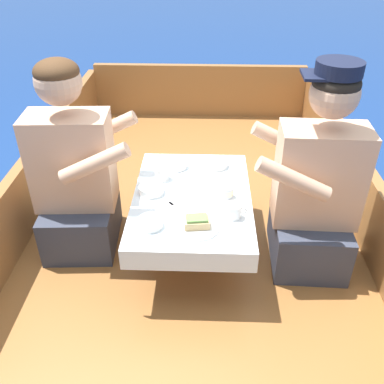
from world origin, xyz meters
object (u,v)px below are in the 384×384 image
at_px(tin_can, 227,192).
at_px(person_starboard, 315,189).
at_px(coffee_cup_port, 233,211).
at_px(sandwich, 197,222).
at_px(coffee_cup_starboard, 162,173).
at_px(person_port, 76,177).

bearing_deg(tin_can, person_starboard, -5.19).
relative_size(person_starboard, tin_can, 15.53).
bearing_deg(coffee_cup_port, sandwich, -152.79).
distance_m(sandwich, coffee_cup_port, 0.19).
distance_m(person_starboard, tin_can, 0.43).
bearing_deg(person_starboard, tin_can, -3.21).
height_order(coffee_cup_port, coffee_cup_starboard, coffee_cup_starboard).
bearing_deg(coffee_cup_starboard, person_port, -167.00).
bearing_deg(person_port, coffee_cup_starboard, 9.74).
bearing_deg(person_starboard, person_port, -2.61).
xyz_separation_m(person_port, person_starboard, (1.19, -0.10, 0.01)).
distance_m(coffee_cup_port, tin_can, 0.17).
xyz_separation_m(coffee_cup_port, tin_can, (-0.02, 0.17, -0.01)).
bearing_deg(tin_can, sandwich, -118.85).
bearing_deg(person_port, person_starboard, -7.85).
height_order(person_starboard, tin_can, person_starboard).
relative_size(person_starboard, coffee_cup_starboard, 10.16).
bearing_deg(person_port, coffee_cup_port, -19.37).
distance_m(coffee_cup_starboard, tin_can, 0.37).
xyz_separation_m(person_starboard, coffee_cup_starboard, (-0.76, 0.19, -0.04)).
height_order(person_starboard, coffee_cup_starboard, person_starboard).
relative_size(coffee_cup_starboard, tin_can, 1.53).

